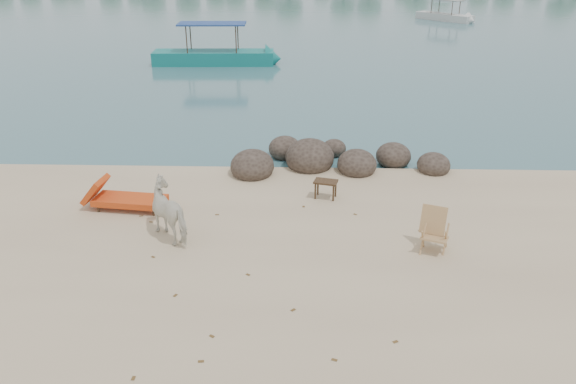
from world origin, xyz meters
The scene contains 8 objects.
boulders centered at (1.24, 6.16, 0.22)m, with size 6.54×3.04×1.12m.
cow centered at (-2.37, 1.59, 0.66)m, with size 0.71×1.55×1.31m, color white.
side_table centered at (1.21, 3.82, 0.24)m, with size 0.61×0.39×0.49m, color black, non-canonical shape.
lounge_chair centered at (-3.81, 3.00, 0.34)m, with size 2.27×0.79×0.68m, color #C64217, non-canonical shape.
deck_chair centered at (3.52, 1.07, 0.47)m, with size 0.60×0.66×0.94m, color tan, non-canonical shape.
boat_near centered at (-4.53, 21.87, 1.82)m, with size 7.51×1.69×3.64m, color #116F6C, non-canonical shape.
boat_mid centered at (12.74, 41.45, 1.43)m, with size 5.87×1.32×2.86m, color beige, non-canonical shape.
dead_leaves centered at (-0.25, -0.11, 0.01)m, with size 6.97×6.74×0.00m.
Camera 1 is at (0.63, -9.86, 6.32)m, focal length 35.00 mm.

